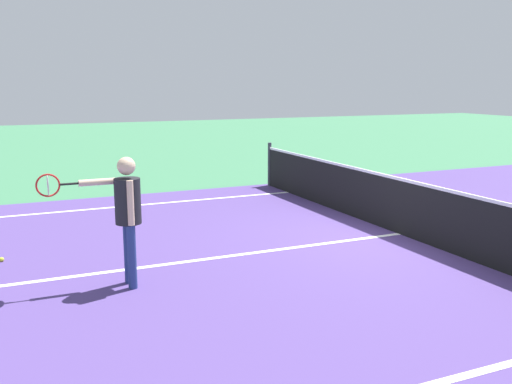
{
  "coord_description": "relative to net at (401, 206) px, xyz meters",
  "views": [
    {
      "loc": [
        7.56,
        -6.06,
        2.52
      ],
      "look_at": [
        0.32,
        -2.81,
        1.0
      ],
      "focal_mm": 40.15,
      "sensor_mm": 36.0,
      "label": 1
    }
  ],
  "objects": [
    {
      "name": "court_surface_inbounds",
      "position": [
        0.0,
        0.0,
        -0.49
      ],
      "size": [
        10.62,
        24.4,
        0.0
      ],
      "primitive_type": "cube",
      "color": "#4C387A",
      "rests_on": "ground_plane"
    },
    {
      "name": "player_near",
      "position": [
        0.64,
        -4.71,
        0.52
      ],
      "size": [
        0.51,
        1.2,
        1.64
      ],
      "color": "navy",
      "rests_on": "ground_plane"
    },
    {
      "name": "line_sideline_left",
      "position": [
        -4.11,
        -5.95,
        -0.49
      ],
      "size": [
        0.1,
        11.89,
        0.01
      ],
      "primitive_type": "cube",
      "color": "white",
      "rests_on": "ground_plane"
    },
    {
      "name": "ground_plane",
      "position": [
        0.0,
        0.0,
        -0.49
      ],
      "size": [
        60.0,
        60.0,
        0.0
      ],
      "primitive_type": "plane",
      "color": "#38724C"
    },
    {
      "name": "tennis_ball_mid_court",
      "position": [
        -1.1,
        -6.17,
        -0.46
      ],
      "size": [
        0.07,
        0.07,
        0.07
      ],
      "primitive_type": "sphere",
      "color": "#CCE033",
      "rests_on": "ground_plane"
    },
    {
      "name": "line_center_service",
      "position": [
        0.0,
        -3.2,
        -0.49
      ],
      "size": [
        0.1,
        6.4,
        0.01
      ],
      "primitive_type": "cube",
      "color": "white",
      "rests_on": "ground_plane"
    },
    {
      "name": "net",
      "position": [
        0.0,
        0.0,
        0.0
      ],
      "size": [
        10.31,
        0.09,
        1.07
      ],
      "color": "#33383D",
      "rests_on": "ground_plane"
    }
  ]
}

